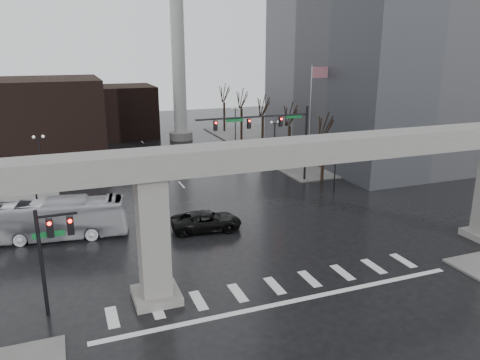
{
  "coord_description": "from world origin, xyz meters",
  "views": [
    {
      "loc": [
        -11.09,
        -24.02,
        13.99
      ],
      "look_at": [
        0.75,
        6.81,
        4.5
      ],
      "focal_mm": 35.0,
      "sensor_mm": 36.0,
      "label": 1
    }
  ],
  "objects_px": {
    "signal_mast_arm": "(273,129)",
    "far_car": "(157,169)",
    "pickup_truck": "(206,221)",
    "city_bus": "(52,219)"
  },
  "relations": [
    {
      "from": "signal_mast_arm",
      "to": "city_bus",
      "type": "xyz_separation_m",
      "value": [
        -21.48,
        -7.17,
        -4.31
      ]
    },
    {
      "from": "city_bus",
      "to": "pickup_truck",
      "type": "bearing_deg",
      "value": -93.86
    },
    {
      "from": "signal_mast_arm",
      "to": "pickup_truck",
      "type": "relative_size",
      "value": 2.2
    },
    {
      "from": "pickup_truck",
      "to": "city_bus",
      "type": "bearing_deg",
      "value": 83.6
    },
    {
      "from": "city_bus",
      "to": "far_car",
      "type": "distance_m",
      "value": 18.76
    },
    {
      "from": "signal_mast_arm",
      "to": "city_bus",
      "type": "distance_m",
      "value": 23.05
    },
    {
      "from": "pickup_truck",
      "to": "far_car",
      "type": "relative_size",
      "value": 1.38
    },
    {
      "from": "pickup_truck",
      "to": "city_bus",
      "type": "height_order",
      "value": "city_bus"
    },
    {
      "from": "pickup_truck",
      "to": "far_car",
      "type": "xyz_separation_m",
      "value": [
        -0.34,
        17.88,
        -0.09
      ]
    },
    {
      "from": "signal_mast_arm",
      "to": "far_car",
      "type": "xyz_separation_m",
      "value": [
        -10.58,
        8.07,
        -5.15
      ]
    }
  ]
}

